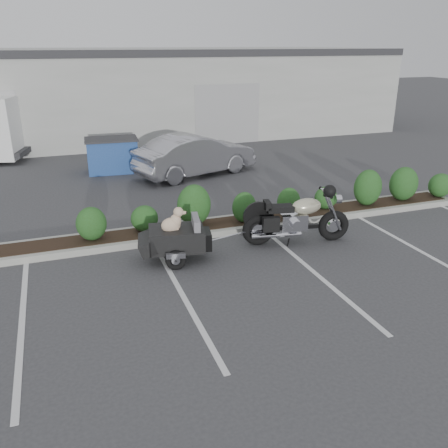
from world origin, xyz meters
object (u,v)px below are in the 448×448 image
object	(u,v)px
dumpster	(112,155)
motorcycle	(297,219)
pet_trailer	(176,238)
sedan	(195,155)

from	to	relation	value
dumpster	motorcycle	bearing A→B (deg)	-64.96
motorcycle	dumpster	size ratio (longest dim) A/B	1.33
pet_trailer	sedan	xyz separation A→B (m)	(2.34, 6.45, 0.20)
sedan	dumpster	xyz separation A→B (m)	(-2.62, 1.41, -0.10)
motorcycle	sedan	distance (m)	6.50
pet_trailer	dumpster	world-z (taller)	dumpster
motorcycle	dumpster	xyz separation A→B (m)	(-3.06, 7.89, 0.02)
pet_trailer	sedan	world-z (taller)	sedan
pet_trailer	dumpster	xyz separation A→B (m)	(-0.28, 7.86, 0.10)
motorcycle	sedan	xyz separation A→B (m)	(-0.44, 6.48, 0.13)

